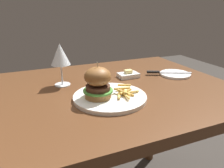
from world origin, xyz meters
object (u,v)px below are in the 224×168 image
(table_knife, at_px, (165,72))
(butter_dish, at_px, (128,75))
(wine_glass, at_px, (60,55))
(bread_plate, at_px, (175,74))
(main_plate, at_px, (110,97))
(burger_sandwich, at_px, (98,82))

(table_knife, xyz_separation_m, butter_dish, (-0.18, 0.04, -0.00))
(wine_glass, relative_size, bread_plate, 1.22)
(main_plate, relative_size, butter_dish, 2.83)
(wine_glass, height_order, bread_plate, wine_glass)
(burger_sandwich, height_order, wine_glass, wine_glass)
(table_knife, distance_m, butter_dish, 0.18)
(main_plate, height_order, butter_dish, butter_dish)
(main_plate, relative_size, wine_glass, 1.51)
(main_plate, height_order, wine_glass, wine_glass)
(butter_dish, bearing_deg, wine_glass, 176.95)
(wine_glass, distance_m, table_knife, 0.50)
(bread_plate, height_order, table_knife, table_knife)
(table_knife, bearing_deg, bread_plate, -25.03)
(burger_sandwich, bearing_deg, butter_dish, 41.37)
(bread_plate, bearing_deg, wine_glass, 171.66)
(main_plate, bearing_deg, burger_sandwich, 178.11)
(wine_glass, distance_m, bread_plate, 0.55)
(butter_dish, bearing_deg, main_plate, -131.74)
(burger_sandwich, xyz_separation_m, bread_plate, (0.44, 0.13, -0.06))
(bread_plate, xyz_separation_m, table_knife, (-0.05, 0.02, 0.01))
(main_plate, bearing_deg, table_knife, 23.79)
(burger_sandwich, bearing_deg, bread_plate, 16.62)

